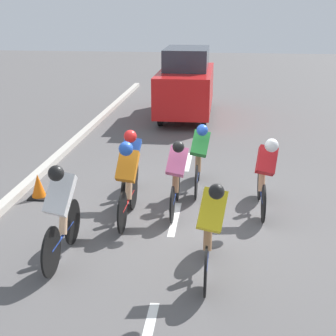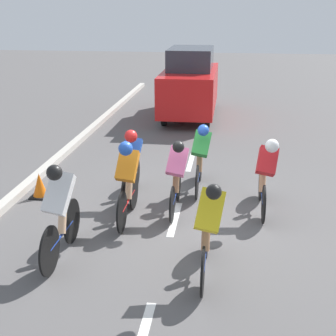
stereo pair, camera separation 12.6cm
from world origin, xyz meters
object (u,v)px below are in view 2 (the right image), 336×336
object	(u,v)px
cyclist_yellow	(208,227)
cyclist_orange	(128,178)
cyclist_blue	(131,161)
cyclist_green	(201,155)
traffic_cone	(40,186)
cyclist_white	(60,209)
cyclist_pink	(177,174)
cyclist_red	(266,172)
support_car	(190,83)

from	to	relation	value
cyclist_yellow	cyclist_orange	distance (m)	2.16
cyclist_blue	cyclist_green	bearing A→B (deg)	-154.78
cyclist_yellow	traffic_cone	size ratio (longest dim) A/B	3.39
cyclist_white	cyclist_yellow	bearing A→B (deg)	175.04
cyclist_yellow	cyclist_pink	bearing A→B (deg)	-72.20
cyclist_red	traffic_cone	size ratio (longest dim) A/B	3.42
cyclist_blue	cyclist_white	xyz separation A→B (m)	(0.55, 2.40, 0.04)
cyclist_white	traffic_cone	bearing A→B (deg)	-60.53
cyclist_green	cyclist_red	bearing A→B (deg)	143.12
cyclist_green	traffic_cone	bearing A→B (deg)	13.83
cyclist_yellow	cyclist_blue	distance (m)	3.04
cyclist_white	support_car	size ratio (longest dim) A/B	0.40
cyclist_orange	cyclist_white	xyz separation A→B (m)	(0.69, 1.41, 0.02)
cyclist_blue	cyclist_pink	bearing A→B (deg)	151.31
cyclist_pink	cyclist_orange	size ratio (longest dim) A/B	0.95
cyclist_orange	cyclist_white	size ratio (longest dim) A/B	1.01
cyclist_white	traffic_cone	xyz separation A→B (m)	(1.27, -2.24, -0.58)
cyclist_yellow	cyclist_green	bearing A→B (deg)	-84.34
cyclist_green	support_car	bearing A→B (deg)	-83.10
cyclist_red	cyclist_white	size ratio (longest dim) A/B	1.00
cyclist_orange	traffic_cone	bearing A→B (deg)	-23.10
cyclist_orange	cyclist_blue	world-z (taller)	cyclist_orange
cyclist_yellow	cyclist_white	distance (m)	2.15
cyclist_orange	cyclist_red	world-z (taller)	cyclist_orange
cyclist_yellow	cyclist_orange	bearing A→B (deg)	-47.67
cyclist_red	support_car	xyz separation A→B (m)	(2.02, -7.53, 0.35)
cyclist_blue	traffic_cone	distance (m)	1.90
cyclist_red	cyclist_orange	bearing A→B (deg)	16.15
cyclist_blue	support_car	xyz separation A→B (m)	(-0.48, -7.22, 0.35)
cyclist_orange	cyclist_blue	bearing A→B (deg)	-81.73
cyclist_green	cyclist_white	size ratio (longest dim) A/B	1.02
cyclist_orange	cyclist_white	world-z (taller)	cyclist_white
cyclist_red	support_car	size ratio (longest dim) A/B	0.40
cyclist_pink	support_car	world-z (taller)	support_car
traffic_cone	support_car	bearing A→B (deg)	-107.24
cyclist_green	cyclist_yellow	bearing A→B (deg)	95.66
cyclist_orange	traffic_cone	size ratio (longest dim) A/B	3.44
cyclist_orange	cyclist_blue	distance (m)	1.00
cyclist_pink	cyclist_white	xyz separation A→B (m)	(1.47, 1.89, 0.07)
cyclist_red	cyclist_blue	distance (m)	2.52
cyclist_blue	cyclist_orange	bearing A→B (deg)	98.27
cyclist_green	cyclist_orange	xyz separation A→B (m)	(1.14, 1.60, 0.04)
cyclist_green	cyclist_yellow	world-z (taller)	cyclist_yellow
cyclist_pink	cyclist_yellow	bearing A→B (deg)	107.80
cyclist_blue	traffic_cone	xyz separation A→B (m)	(1.81, 0.16, -0.54)
cyclist_pink	cyclist_red	size ratio (longest dim) A/B	0.96
cyclist_pink	traffic_cone	bearing A→B (deg)	-7.28
cyclist_orange	cyclist_green	bearing A→B (deg)	-125.44
cyclist_blue	support_car	distance (m)	7.25
cyclist_yellow	cyclist_red	size ratio (longest dim) A/B	0.99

